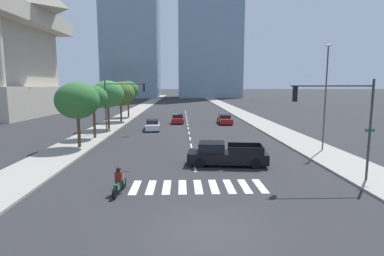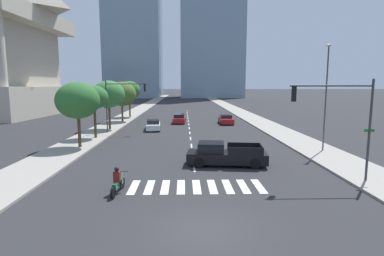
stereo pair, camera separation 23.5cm
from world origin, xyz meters
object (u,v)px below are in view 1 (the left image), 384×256
object	(u,v)px
sedan_white_1	(152,125)
street_tree_nearest	(77,101)
traffic_signal_near	(341,111)
street_tree_fifth	(128,90)
sedan_red_2	(178,119)
sedan_red_0	(225,120)
street_tree_third	(108,94)
street_tree_fourth	(120,94)
motorcycle_lead	(119,183)
traffic_signal_far	(120,97)
street_lamp_east	(326,91)
pickup_truck	(223,154)
street_tree_second	(93,98)

from	to	relation	value
sedan_white_1	street_tree_nearest	size ratio (longest dim) A/B	0.82
traffic_signal_near	street_tree_fifth	world-z (taller)	street_tree_fifth
sedan_red_2	sedan_red_0	bearing A→B (deg)	-97.91
sedan_red_0	street_tree_third	xyz separation A→B (m)	(-15.84, -6.12, 3.99)
street_tree_fourth	street_tree_fifth	bearing A→B (deg)	90.00
motorcycle_lead	traffic_signal_near	world-z (taller)	traffic_signal_near
traffic_signal_far	street_tree_fifth	world-z (taller)	street_tree_fifth
sedan_white_1	street_lamp_east	bearing A→B (deg)	-135.53
motorcycle_lead	street_tree_fourth	xyz separation A→B (m)	(-5.97, 31.78, 3.81)
street_tree_fourth	sedan_white_1	bearing A→B (deg)	-55.78
sedan_white_1	street_tree_fifth	distance (m)	16.43
motorcycle_lead	sedan_white_1	distance (m)	23.59
pickup_truck	street_lamp_east	size ratio (longest dim) A/B	0.66
sedan_red_0	street_lamp_east	world-z (taller)	street_lamp_east
traffic_signal_far	street_tree_second	xyz separation A→B (m)	(-2.16, -3.56, 0.06)
sedan_red_2	street_tree_second	xyz separation A→B (m)	(-8.84, -13.85, 3.82)
street_lamp_east	street_tree_third	bearing A→B (deg)	147.84
motorcycle_lead	pickup_truck	bearing A→B (deg)	-43.09
pickup_truck	motorcycle_lead	bearing A→B (deg)	48.12
sedan_red_0	sedan_red_2	xyz separation A→B (m)	(-7.00, 1.26, 0.01)
street_lamp_east	street_tree_fourth	world-z (taller)	street_lamp_east
traffic_signal_near	street_tree_fifth	size ratio (longest dim) A/B	0.95
traffic_signal_far	street_tree_fourth	bearing A→B (deg)	100.92
pickup_truck	sedan_white_1	world-z (taller)	pickup_truck
street_tree_second	pickup_truck	bearing A→B (deg)	-42.53
street_tree_fifth	sedan_red_2	bearing A→B (deg)	-40.70
sedan_red_0	street_tree_fourth	bearing A→B (deg)	-97.84
sedan_white_1	pickup_truck	bearing A→B (deg)	-164.26
sedan_red_0	motorcycle_lead	bearing A→B (deg)	-18.45
street_tree_nearest	street_tree_fourth	bearing A→B (deg)	90.00
sedan_white_1	traffic_signal_far	xyz separation A→B (m)	(-3.41, -3.02, 3.77)
street_tree_nearest	street_tree_fourth	size ratio (longest dim) A/B	0.97
sedan_white_1	street_tree_fourth	size ratio (longest dim) A/B	0.79
sedan_red_0	street_tree_third	world-z (taller)	street_tree_third
sedan_red_0	street_tree_fourth	distance (m)	16.43
sedan_white_1	street_tree_fourth	bearing A→B (deg)	29.20
pickup_truck	street_tree_second	bearing A→B (deg)	-35.98
street_tree_third	traffic_signal_far	bearing A→B (deg)	-53.28
street_tree_fourth	street_tree_third	bearing A→B (deg)	-90.00
sedan_white_1	street_lamp_east	world-z (taller)	street_lamp_east
street_lamp_east	street_tree_fifth	size ratio (longest dim) A/B	1.43
sedan_red_2	traffic_signal_near	distance (m)	31.20
street_tree_third	street_tree_second	bearing A→B (deg)	-90.00
traffic_signal_near	street_tree_second	size ratio (longest dim) A/B	1.07
sedan_red_0	street_tree_second	distance (m)	20.59
motorcycle_lead	street_tree_second	distance (m)	18.44
sedan_red_0	street_tree_third	bearing A→B (deg)	-68.86
sedan_white_1	sedan_red_2	xyz separation A→B (m)	(3.27, 7.27, 0.01)
street_tree_nearest	street_tree_fifth	size ratio (longest dim) A/B	0.94
street_tree_nearest	street_tree_fourth	xyz separation A→B (m)	(0.00, 19.86, -0.01)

